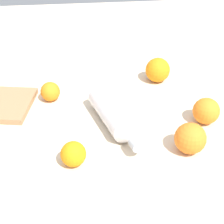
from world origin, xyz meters
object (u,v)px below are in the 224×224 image
water_bottle (115,116)px  orange_1 (190,138)px  orange_2 (206,111)px  orange_4 (73,154)px  orange_3 (158,70)px  orange_0 (50,92)px

water_bottle → orange_1: (-0.17, 0.12, 0.00)m
orange_1 → orange_2: 0.14m
water_bottle → orange_4: (0.12, 0.13, -0.01)m
orange_3 → orange_1: bearing=89.6°
orange_1 → orange_3: size_ratio=0.96×
orange_0 → orange_1: size_ratio=0.76×
orange_2 → orange_3: bearing=-72.0°
orange_2 → orange_0: bearing=-20.9°
orange_0 → orange_3: bearing=-167.5°
water_bottle → orange_3: size_ratio=3.16×
water_bottle → orange_1: orange_1 is taller
orange_2 → orange_3: 0.26m
water_bottle → orange_3: 0.30m
water_bottle → orange_1: bearing=39.1°
orange_2 → water_bottle: bearing=-1.3°
orange_3 → orange_4: (0.29, 0.38, -0.01)m
water_bottle → orange_4: bearing=-58.2°
orange_1 → orange_0: bearing=-38.2°
orange_2 → orange_3: orange_3 is taller
orange_2 → orange_3: (0.08, -0.25, 0.00)m
orange_0 → orange_1: (-0.36, 0.28, 0.01)m
orange_0 → orange_4: size_ratio=0.98×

